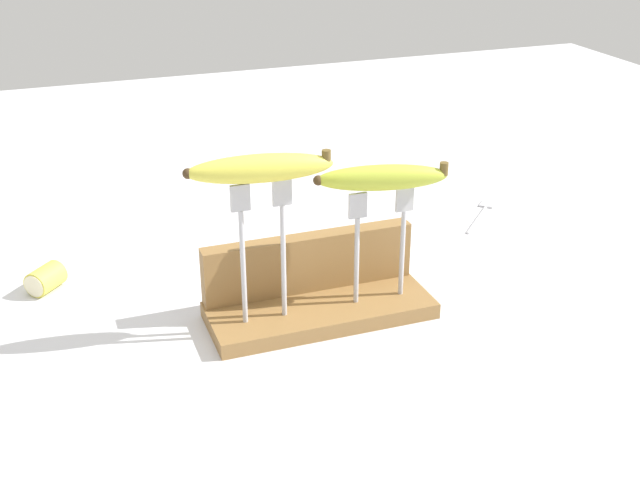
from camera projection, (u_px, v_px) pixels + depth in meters
The scene contains 9 objects.
ground_plane at pixel (320, 317), 1.19m from camera, with size 3.00×3.00×0.00m, color silver.
wooden_board at pixel (320, 310), 1.18m from camera, with size 0.32×0.13×0.02m, color olive.
board_backstop at pixel (309, 262), 1.20m from camera, with size 0.32×0.03×0.09m, color olive.
fork_stand_left at pixel (263, 240), 1.09m from camera, with size 0.08×0.01×0.20m.
fork_stand_right at pixel (380, 234), 1.15m from camera, with size 0.10×0.01×0.17m.
banana_raised_left at pixel (260, 168), 1.05m from camera, with size 0.20×0.06×0.04m.
banana_raised_right at pixel (382, 178), 1.12m from camera, with size 0.19×0.08×0.04m.
fork_fallen_near at pixel (482, 211), 1.54m from camera, with size 0.13×0.13×0.01m.
banana_chunk_near at pixel (45, 279), 1.25m from camera, with size 0.07×0.07×0.04m.
Camera 1 is at (-0.35, -0.97, 0.60)m, focal length 46.29 mm.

